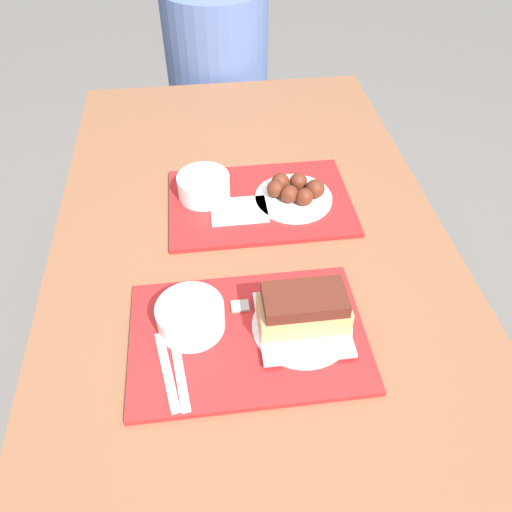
{
  "coord_description": "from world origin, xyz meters",
  "views": [
    {
      "loc": [
        -0.09,
        -0.77,
        1.54
      ],
      "look_at": [
        -0.0,
        -0.02,
        0.78
      ],
      "focal_mm": 35.0,
      "sensor_mm": 36.0,
      "label": 1
    }
  ],
  "objects_px": {
    "tray_near": "(248,336)",
    "tray_far": "(260,202)",
    "wings_plate_far": "(294,192)",
    "bowl_coleslaw_far": "(204,185)",
    "bowl_coleslaw_near": "(191,316)",
    "brisket_sandwich_plate": "(303,314)",
    "person_seated_across": "(217,60)"
  },
  "relations": [
    {
      "from": "person_seated_across",
      "to": "bowl_coleslaw_near",
      "type": "bearing_deg",
      "value": -96.03
    },
    {
      "from": "bowl_coleslaw_far",
      "to": "person_seated_across",
      "type": "relative_size",
      "value": 0.17
    },
    {
      "from": "tray_near",
      "to": "tray_far",
      "type": "distance_m",
      "value": 0.41
    },
    {
      "from": "tray_far",
      "to": "wings_plate_far",
      "type": "xyz_separation_m",
      "value": [
        0.08,
        -0.0,
        0.03
      ]
    },
    {
      "from": "brisket_sandwich_plate",
      "to": "bowl_coleslaw_far",
      "type": "relative_size",
      "value": 1.5
    },
    {
      "from": "tray_far",
      "to": "person_seated_across",
      "type": "relative_size",
      "value": 0.6
    },
    {
      "from": "wings_plate_far",
      "to": "tray_near",
      "type": "bearing_deg",
      "value": -111.87
    },
    {
      "from": "tray_near",
      "to": "bowl_coleslaw_far",
      "type": "bearing_deg",
      "value": 97.87
    },
    {
      "from": "tray_far",
      "to": "bowl_coleslaw_far",
      "type": "distance_m",
      "value": 0.15
    },
    {
      "from": "person_seated_across",
      "to": "brisket_sandwich_plate",
      "type": "bearing_deg",
      "value": -86.52
    },
    {
      "from": "bowl_coleslaw_near",
      "to": "brisket_sandwich_plate",
      "type": "relative_size",
      "value": 0.67
    },
    {
      "from": "bowl_coleslaw_far",
      "to": "wings_plate_far",
      "type": "height_order",
      "value": "bowl_coleslaw_far"
    },
    {
      "from": "tray_near",
      "to": "tray_far",
      "type": "relative_size",
      "value": 1.0
    },
    {
      "from": "brisket_sandwich_plate",
      "to": "person_seated_across",
      "type": "distance_m",
      "value": 1.29
    },
    {
      "from": "bowl_coleslaw_far",
      "to": "person_seated_across",
      "type": "bearing_deg",
      "value": 84.11
    },
    {
      "from": "tray_near",
      "to": "brisket_sandwich_plate",
      "type": "relative_size",
      "value": 2.32
    },
    {
      "from": "tray_far",
      "to": "wings_plate_far",
      "type": "relative_size",
      "value": 2.34
    },
    {
      "from": "brisket_sandwich_plate",
      "to": "bowl_coleslaw_far",
      "type": "xyz_separation_m",
      "value": [
        -0.17,
        0.44,
        -0.01
      ]
    },
    {
      "from": "tray_near",
      "to": "person_seated_across",
      "type": "relative_size",
      "value": 0.6
    },
    {
      "from": "person_seated_across",
      "to": "bowl_coleslaw_far",
      "type": "bearing_deg",
      "value": -95.89
    },
    {
      "from": "tray_near",
      "to": "brisket_sandwich_plate",
      "type": "bearing_deg",
      "value": 2.21
    },
    {
      "from": "bowl_coleslaw_near",
      "to": "bowl_coleslaw_far",
      "type": "relative_size",
      "value": 1.0
    },
    {
      "from": "tray_near",
      "to": "tray_far",
      "type": "xyz_separation_m",
      "value": [
        0.08,
        0.4,
        0.0
      ]
    },
    {
      "from": "wings_plate_far",
      "to": "brisket_sandwich_plate",
      "type": "bearing_deg",
      "value": -97.89
    },
    {
      "from": "bowl_coleslaw_near",
      "to": "wings_plate_far",
      "type": "bearing_deg",
      "value": 53.97
    },
    {
      "from": "tray_near",
      "to": "bowl_coleslaw_far",
      "type": "xyz_separation_m",
      "value": [
        -0.06,
        0.44,
        0.04
      ]
    },
    {
      "from": "wings_plate_far",
      "to": "bowl_coleslaw_far",
      "type": "bearing_deg",
      "value": 169.64
    },
    {
      "from": "tray_near",
      "to": "person_seated_across",
      "type": "height_order",
      "value": "person_seated_across"
    },
    {
      "from": "tray_far",
      "to": "wings_plate_far",
      "type": "distance_m",
      "value": 0.09
    },
    {
      "from": "brisket_sandwich_plate",
      "to": "bowl_coleslaw_near",
      "type": "bearing_deg",
      "value": 172.05
    },
    {
      "from": "tray_far",
      "to": "brisket_sandwich_plate",
      "type": "bearing_deg",
      "value": -85.72
    },
    {
      "from": "brisket_sandwich_plate",
      "to": "wings_plate_far",
      "type": "xyz_separation_m",
      "value": [
        0.05,
        0.4,
        -0.02
      ]
    }
  ]
}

